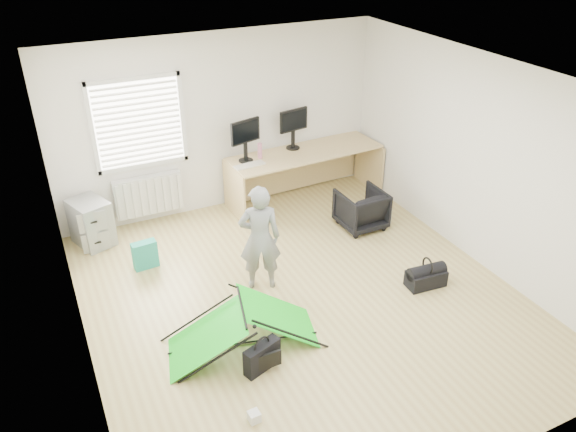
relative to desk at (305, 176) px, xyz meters
name	(u,v)px	position (x,y,z in m)	size (l,w,h in m)	color
ground	(302,298)	(-1.22, -2.31, -0.42)	(5.50, 5.50, 0.00)	tan
back_wall	(220,123)	(-1.22, 0.44, 0.93)	(5.00, 0.02, 2.70)	silver
window	(139,124)	(-2.42, 0.40, 1.13)	(1.20, 0.06, 1.20)	silver
radiator	(149,195)	(-2.42, 0.36, 0.03)	(1.00, 0.12, 0.60)	silver
desk	(305,176)	(0.00, 0.00, 0.00)	(2.45, 0.78, 0.84)	tan
filing_cabinet	(91,223)	(-3.31, 0.11, -0.09)	(0.43, 0.57, 0.66)	#939698
monitor_left	(245,146)	(-0.98, 0.07, 0.66)	(0.50, 0.11, 0.48)	black
monitor_right	(293,134)	(-0.12, 0.21, 0.66)	(0.50, 0.11, 0.47)	black
keyboard	(249,165)	(-0.99, -0.12, 0.43)	(0.47, 0.16, 0.02)	beige
thermos	(260,151)	(-0.74, 0.08, 0.54)	(0.07, 0.07, 0.24)	#C16C8C
office_chair	(361,209)	(0.34, -1.14, -0.12)	(0.63, 0.65, 0.59)	black
person	(260,238)	(-1.57, -1.85, 0.28)	(0.51, 0.33, 1.40)	slate
kite	(243,326)	(-2.18, -2.77, -0.16)	(1.65, 0.73, 0.51)	#13CF1B
storage_crate	(373,214)	(0.59, -1.09, -0.29)	(0.47, 0.33, 0.26)	silver
tote_bag	(145,255)	(-2.79, -0.82, -0.23)	(0.32, 0.14, 0.38)	teal
laptop_bag	(262,357)	(-2.14, -3.19, -0.26)	(0.42, 0.13, 0.31)	black
white_box	(254,417)	(-2.47, -3.78, -0.37)	(0.11, 0.11, 0.11)	silver
duffel_bag	(426,278)	(0.30, -2.76, -0.31)	(0.49, 0.25, 0.21)	black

